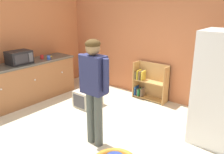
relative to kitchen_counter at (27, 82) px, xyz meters
The scene contains 13 objects.
ground_plane 2.27m from the kitchen_counter, ahead, with size 12.00×12.00×0.00m, color beige.
back_wall 3.11m from the kitchen_counter, 42.38° to the left, with size 5.20×0.06×2.70m, color #C47145.
left_side_wall 1.11m from the kitchen_counter, 131.73° to the left, with size 0.06×2.99×2.70m, color #C67142.
kitchen_counter is the anchor object (origin of this frame).
refrigerator 3.97m from the kitchen_counter, 13.96° to the left, with size 0.73×0.68×1.78m.
bookshelf 2.78m from the kitchen_counter, 41.05° to the left, with size 0.80×0.28×0.85m.
standing_person 2.45m from the kitchen_counter, ahead, with size 0.57×0.22×1.67m.
pet_carrier 1.45m from the kitchen_counter, 27.19° to the left, with size 0.42×0.55×0.36m.
microwave 0.60m from the kitchen_counter, 82.01° to the right, with size 0.37×0.48×0.28m.
banana_bunch 0.77m from the kitchen_counter, 83.94° to the left, with size 0.12×0.16×0.04m.
red_cup 0.66m from the kitchen_counter, 88.55° to the left, with size 0.08×0.08×0.10m, color red.
blue_cup 0.72m from the kitchen_counter, 69.61° to the left, with size 0.08×0.08×0.10m, color blue.
white_cup 0.55m from the kitchen_counter, 157.51° to the left, with size 0.08×0.08×0.10m, color white.
Camera 1 is at (2.41, -2.35, 2.14)m, focal length 37.22 mm.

